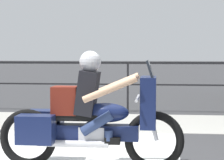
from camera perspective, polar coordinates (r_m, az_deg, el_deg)
The scene contains 3 objects.
sidewalk_band at distance 9.66m, azimuth 1.38°, elevation -5.51°, with size 44.00×2.40×0.01m, color #A8A59E.
fence_railing at distance 11.12m, azimuth 2.07°, elevation 0.98°, with size 36.00×0.05×1.30m.
motorcycle at distance 5.83m, azimuth -3.03°, elevation -4.87°, with size 2.49×0.76×1.58m.
Camera 1 is at (0.80, -6.10, 1.58)m, focal length 70.00 mm.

